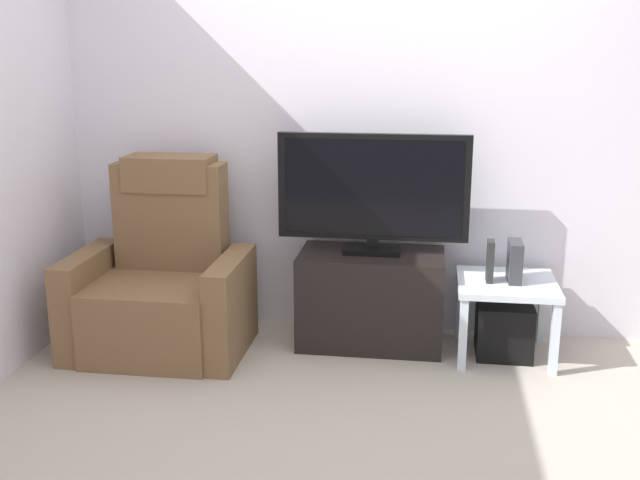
{
  "coord_description": "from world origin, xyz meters",
  "views": [
    {
      "loc": [
        0.32,
        -3.34,
        1.71
      ],
      "look_at": [
        -0.24,
        0.5,
        0.7
      ],
      "focal_mm": 42.64,
      "sensor_mm": 36.0,
      "label": 1
    }
  ],
  "objects_px": {
    "recliner_armchair": "(162,284)",
    "book_upright": "(490,261)",
    "television": "(373,190)",
    "tv_stand": "(371,298)",
    "subwoofer_box": "(504,329)",
    "game_console": "(515,261)",
    "side_table": "(506,292)"
  },
  "relations": [
    {
      "from": "tv_stand",
      "to": "book_upright",
      "type": "xyz_separation_m",
      "value": [
        0.66,
        -0.09,
        0.28
      ]
    },
    {
      "from": "game_console",
      "to": "recliner_armchair",
      "type": "bearing_deg",
      "value": -175.41
    },
    {
      "from": "tv_stand",
      "to": "subwoofer_box",
      "type": "height_order",
      "value": "tv_stand"
    },
    {
      "from": "subwoofer_box",
      "to": "game_console",
      "type": "relative_size",
      "value": 1.37
    },
    {
      "from": "recliner_armchair",
      "to": "book_upright",
      "type": "relative_size",
      "value": 4.7
    },
    {
      "from": "book_upright",
      "to": "game_console",
      "type": "height_order",
      "value": "book_upright"
    },
    {
      "from": "side_table",
      "to": "game_console",
      "type": "bearing_deg",
      "value": 15.95
    },
    {
      "from": "television",
      "to": "book_upright",
      "type": "height_order",
      "value": "television"
    },
    {
      "from": "television",
      "to": "subwoofer_box",
      "type": "xyz_separation_m",
      "value": [
        0.76,
        -0.09,
        -0.75
      ]
    },
    {
      "from": "tv_stand",
      "to": "recliner_armchair",
      "type": "xyz_separation_m",
      "value": [
        -1.18,
        -0.22,
        0.1
      ]
    },
    {
      "from": "television",
      "to": "recliner_armchair",
      "type": "distance_m",
      "value": 1.31
    },
    {
      "from": "subwoofer_box",
      "to": "book_upright",
      "type": "distance_m",
      "value": 0.41
    },
    {
      "from": "game_console",
      "to": "book_upright",
      "type": "bearing_deg",
      "value": -167.47
    },
    {
      "from": "television",
      "to": "book_upright",
      "type": "bearing_deg",
      "value": -9.18
    },
    {
      "from": "television",
      "to": "game_console",
      "type": "distance_m",
      "value": 0.87
    },
    {
      "from": "recliner_armchair",
      "to": "side_table",
      "type": "relative_size",
      "value": 2.0
    },
    {
      "from": "television",
      "to": "book_upright",
      "type": "distance_m",
      "value": 0.75
    },
    {
      "from": "side_table",
      "to": "tv_stand",
      "type": "bearing_deg",
      "value": 174.91
    },
    {
      "from": "recliner_armchair",
      "to": "book_upright",
      "type": "distance_m",
      "value": 1.85
    },
    {
      "from": "tv_stand",
      "to": "subwoofer_box",
      "type": "relative_size",
      "value": 2.7
    },
    {
      "from": "recliner_armchair",
      "to": "book_upright",
      "type": "xyz_separation_m",
      "value": [
        1.83,
        0.13,
        0.18
      ]
    },
    {
      "from": "game_console",
      "to": "side_table",
      "type": "bearing_deg",
      "value": -164.05
    },
    {
      "from": "television",
      "to": "book_upright",
      "type": "relative_size",
      "value": 4.7
    },
    {
      "from": "tv_stand",
      "to": "television",
      "type": "distance_m",
      "value": 0.63
    },
    {
      "from": "book_upright",
      "to": "game_console",
      "type": "xyz_separation_m",
      "value": [
        0.14,
        0.03,
        -0.0
      ]
    },
    {
      "from": "recliner_armchair",
      "to": "subwoofer_box",
      "type": "bearing_deg",
      "value": 7.86
    },
    {
      "from": "tv_stand",
      "to": "book_upright",
      "type": "relative_size",
      "value": 3.59
    },
    {
      "from": "side_table",
      "to": "book_upright",
      "type": "relative_size",
      "value": 2.35
    },
    {
      "from": "tv_stand",
      "to": "book_upright",
      "type": "distance_m",
      "value": 0.72
    },
    {
      "from": "television",
      "to": "side_table",
      "type": "relative_size",
      "value": 2.0
    },
    {
      "from": "television",
      "to": "recliner_armchair",
      "type": "bearing_deg",
      "value": -168.76
    },
    {
      "from": "book_upright",
      "to": "side_table",
      "type": "bearing_deg",
      "value": 11.31
    }
  ]
}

